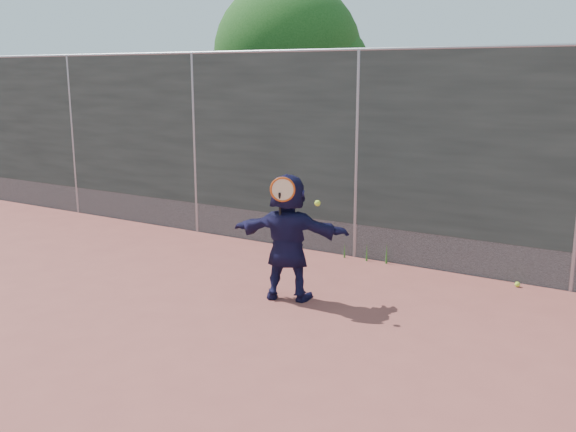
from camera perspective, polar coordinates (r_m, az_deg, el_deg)
The scene contains 7 objects.
ground at distance 6.83m, azimuth -7.05°, elevation -10.58°, with size 80.00×80.00×0.00m, color #9E4C42.
player at distance 7.64m, azimuth 0.00°, elevation -1.87°, with size 1.42×0.45×1.54m, color #17153C.
ball_ground at distance 8.76m, azimuth 19.71°, elevation -5.74°, with size 0.07×0.07×0.07m, color #C3E933.
fence at distance 9.34m, azimuth 6.15°, elevation 5.78°, with size 20.00×0.06×3.03m.
swing_action at distance 7.31m, azimuth -0.18°, elevation 2.11°, with size 0.59×0.18×0.51m.
tree_left at distance 13.31m, azimuth 0.67°, elevation 13.71°, with size 3.15×3.00×4.53m.
weed_clump at distance 9.40m, azimuth 7.27°, elevation -3.22°, with size 0.68×0.07×0.30m.
Camera 1 is at (3.95, -4.89, 2.68)m, focal length 40.00 mm.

